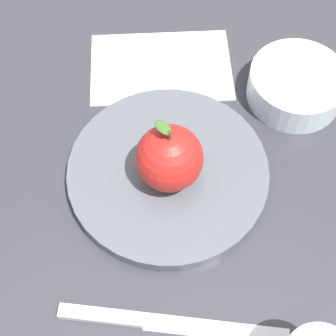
# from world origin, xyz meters

# --- Properties ---
(ground_plane) EXTENTS (2.40, 2.40, 0.00)m
(ground_plane) POSITION_xyz_m (0.00, 0.00, 0.00)
(ground_plane) COLOR #2D2D33
(dinner_plate) EXTENTS (0.23, 0.23, 0.02)m
(dinner_plate) POSITION_xyz_m (0.02, -0.03, 0.01)
(dinner_plate) COLOR #4C5156
(dinner_plate) RESTS_ON ground_plane
(apple) EXTENTS (0.08, 0.08, 0.09)m
(apple) POSITION_xyz_m (0.02, -0.02, 0.06)
(apple) COLOR #B21E19
(apple) RESTS_ON dinner_plate
(side_bowl) EXTENTS (0.12, 0.12, 0.04)m
(side_bowl) POSITION_xyz_m (0.01, -0.23, 0.02)
(side_bowl) COLOR silver
(side_bowl) RESTS_ON ground_plane
(knife) EXTENTS (0.18, 0.17, 0.01)m
(knife) POSITION_xyz_m (-0.10, 0.09, 0.00)
(knife) COLOR silver
(knife) RESTS_ON ground_plane
(linen_napkin) EXTENTS (0.21, 0.22, 0.00)m
(linen_napkin) POSITION_xyz_m (0.16, -0.13, 0.00)
(linen_napkin) COLOR silver
(linen_napkin) RESTS_ON ground_plane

